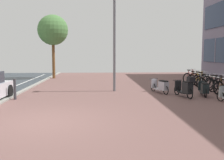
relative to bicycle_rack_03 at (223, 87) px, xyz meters
The scene contains 15 objects.
ground 8.53m from the bicycle_rack_03, 142.97° to the right, with size 21.00×40.00×0.13m.
bicycle_rack_03 is the anchor object (origin of this frame).
bicycle_rack_04 0.75m from the bicycle_rack_03, 84.98° to the left, with size 1.30×0.54×0.99m.
bicycle_rack_05 1.50m from the bicycle_rack_03, 83.50° to the left, with size 1.24×0.61×0.95m.
bicycle_rack_06 2.23m from the bicycle_rack_03, 90.68° to the left, with size 1.25×0.47×0.93m.
bicycle_rack_07 2.97m from the bicycle_rack_03, 87.94° to the left, with size 1.28×0.54×0.98m.
bicycle_rack_08 3.72m from the bicycle_rack_03, 86.66° to the left, with size 1.28×0.57×0.97m.
bicycle_rack_09 4.46m from the bicycle_rack_03, 88.34° to the left, with size 1.23×0.63×0.96m.
bicycle_rack_10 5.20m from the bicycle_rack_03, 88.65° to the left, with size 1.32×0.60×1.01m.
scooter_mid 3.21m from the bicycle_rack_03, behind, with size 0.79×1.68×0.74m.
scooter_far 1.50m from the bicycle_rack_03, 151.42° to the right, with size 0.66×1.68×0.71m.
scooter_extra 2.56m from the bicycle_rack_03, 156.25° to the right, with size 0.67×1.71×1.05m.
lamp_post 6.34m from the bicycle_rack_03, 167.49° to the left, with size 0.20×0.52×5.44m.
street_tree 13.97m from the bicycle_rack_03, 139.23° to the left, with size 2.49×2.49×5.24m.
bollard_far 10.35m from the bicycle_rack_03, behind, with size 0.12×0.12×0.95m.
Camera 1 is at (1.77, -7.94, 2.11)m, focal length 41.71 mm.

